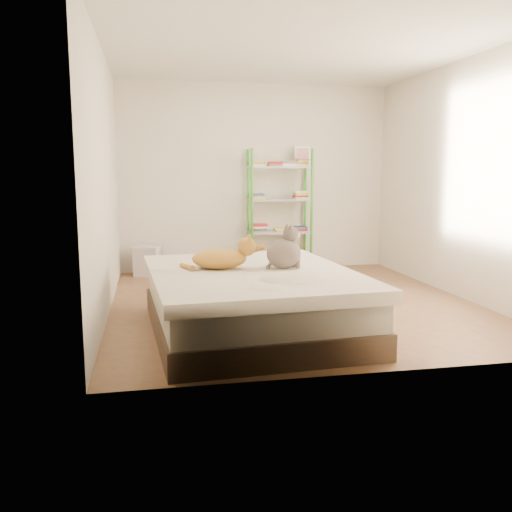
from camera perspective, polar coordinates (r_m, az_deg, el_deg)
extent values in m
cube|color=olive|center=(5.84, 3.86, -4.89)|extent=(3.80, 4.20, 0.01)
cube|color=white|center=(5.81, 4.14, 20.89)|extent=(3.80, 4.20, 0.01)
cube|color=#F1E6CE|center=(7.73, -0.07, 8.21)|extent=(3.80, 0.01, 2.60)
cube|color=#F1E6CE|center=(3.69, 12.51, 7.28)|extent=(3.80, 0.01, 2.60)
cube|color=#F1E6CE|center=(5.50, -15.67, 7.62)|extent=(0.01, 4.20, 2.60)
cube|color=#F1E6CE|center=(6.44, 20.71, 7.52)|extent=(0.01, 4.20, 2.60)
cube|color=brown|center=(4.79, -0.49, -6.69)|extent=(1.81, 2.20, 0.21)
cube|color=beige|center=(4.73, -0.50, -4.13)|extent=(1.76, 2.13, 0.23)
cube|color=beige|center=(4.70, -0.50, -2.14)|extent=(1.85, 2.24, 0.10)
cylinder|color=green|center=(7.35, -0.43, 4.67)|extent=(0.04, 0.04, 1.70)
cylinder|color=green|center=(7.66, -0.87, 4.84)|extent=(0.04, 0.04, 1.70)
cylinder|color=green|center=(7.55, 5.87, 4.73)|extent=(0.04, 0.04, 1.70)
cylinder|color=green|center=(7.85, 5.20, 4.90)|extent=(0.04, 0.04, 1.70)
cube|color=#B1B2AE|center=(7.68, 2.44, -0.79)|extent=(0.86, 0.34, 0.02)
cube|color=#B1B2AE|center=(7.62, 2.46, 2.55)|extent=(0.86, 0.34, 0.02)
cube|color=#B1B2AE|center=(7.58, 2.49, 5.93)|extent=(0.86, 0.34, 0.02)
cube|color=#B1B2AE|center=(7.57, 2.51, 9.33)|extent=(0.86, 0.34, 0.02)
cube|color=red|center=(7.61, 0.25, -0.44)|extent=(0.20, 0.16, 0.09)
cube|color=red|center=(7.67, 2.44, -0.37)|extent=(0.20, 0.16, 0.09)
cube|color=red|center=(7.75, 4.60, -0.30)|extent=(0.20, 0.16, 0.09)
cube|color=red|center=(7.55, 0.25, 2.93)|extent=(0.20, 0.16, 0.09)
cube|color=red|center=(7.61, 2.47, 2.98)|extent=(0.20, 0.16, 0.09)
cube|color=red|center=(7.69, 4.64, 3.01)|extent=(0.20, 0.16, 0.09)
cube|color=red|center=(7.52, 0.25, 6.35)|extent=(0.20, 0.16, 0.09)
cube|color=red|center=(7.66, 4.69, 6.36)|extent=(0.20, 0.16, 0.09)
cube|color=red|center=(7.51, 0.25, 9.78)|extent=(0.20, 0.16, 0.09)
cube|color=red|center=(7.55, 1.76, 9.77)|extent=(0.20, 0.16, 0.09)
cube|color=red|center=(7.60, 3.26, 9.75)|extent=(0.20, 0.16, 0.09)
cube|color=red|center=(7.65, 4.73, 9.73)|extent=(0.20, 0.16, 0.09)
cube|color=white|center=(7.71, 4.91, 10.43)|extent=(0.22, 0.06, 0.28)
cube|color=#ED3E49|center=(7.70, 4.94, 10.43)|extent=(0.17, 0.04, 0.22)
cube|color=olive|center=(6.80, 0.35, -1.37)|extent=(0.53, 0.43, 0.36)
cube|color=#491C8D|center=(6.60, 0.77, -1.74)|extent=(0.31, 0.02, 0.08)
cube|color=olive|center=(6.57, 0.70, -0.14)|extent=(0.52, 0.17, 0.11)
cube|color=silver|center=(7.43, -11.33, -0.61)|extent=(0.39, 0.36, 0.37)
cube|color=silver|center=(7.40, -11.38, 0.93)|extent=(0.43, 0.40, 0.03)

